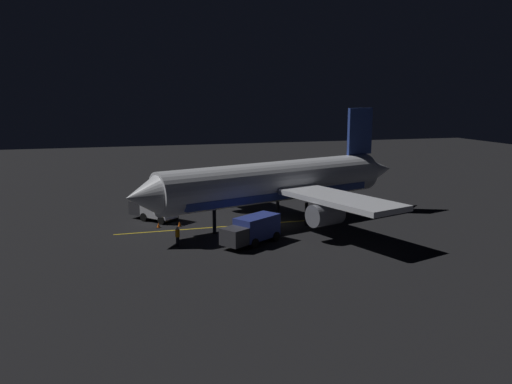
{
  "coord_description": "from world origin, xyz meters",
  "views": [
    {
      "loc": [
        -51.67,
        17.01,
        13.48
      ],
      "look_at": [
        0.0,
        2.0,
        3.5
      ],
      "focal_mm": 37.14,
      "sensor_mm": 36.0,
      "label": 1
    }
  ],
  "objects_px": {
    "catering_truck": "(253,230)",
    "ground_crew_worker": "(178,236)",
    "airliner": "(279,183)",
    "baggage_truck": "(155,209)",
    "traffic_cone_near_left": "(158,225)",
    "traffic_cone_near_right": "(180,224)"
  },
  "relations": [
    {
      "from": "ground_crew_worker",
      "to": "traffic_cone_near_left",
      "type": "distance_m",
      "value": 7.27
    },
    {
      "from": "traffic_cone_near_right",
      "to": "catering_truck",
      "type": "bearing_deg",
      "value": -146.49
    },
    {
      "from": "airliner",
      "to": "catering_truck",
      "type": "relative_size",
      "value": 5.31
    },
    {
      "from": "catering_truck",
      "to": "ground_crew_worker",
      "type": "bearing_deg",
      "value": 79.38
    },
    {
      "from": "catering_truck",
      "to": "traffic_cone_near_right",
      "type": "relative_size",
      "value": 11.38
    },
    {
      "from": "baggage_truck",
      "to": "traffic_cone_near_left",
      "type": "xyz_separation_m",
      "value": [
        -3.36,
        0.04,
        -1.05
      ]
    },
    {
      "from": "airliner",
      "to": "traffic_cone_near_right",
      "type": "relative_size",
      "value": 60.43
    },
    {
      "from": "baggage_truck",
      "to": "ground_crew_worker",
      "type": "bearing_deg",
      "value": -174.91
    },
    {
      "from": "baggage_truck",
      "to": "catering_truck",
      "type": "distance_m",
      "value": 14.04
    },
    {
      "from": "catering_truck",
      "to": "airliner",
      "type": "bearing_deg",
      "value": -34.65
    },
    {
      "from": "airliner",
      "to": "ground_crew_worker",
      "type": "height_order",
      "value": "airliner"
    },
    {
      "from": "traffic_cone_near_left",
      "to": "traffic_cone_near_right",
      "type": "height_order",
      "value": "same"
    },
    {
      "from": "baggage_truck",
      "to": "traffic_cone_near_right",
      "type": "height_order",
      "value": "baggage_truck"
    },
    {
      "from": "catering_truck",
      "to": "traffic_cone_near_left",
      "type": "bearing_deg",
      "value": 42.23
    },
    {
      "from": "airliner",
      "to": "traffic_cone_near_right",
      "type": "distance_m",
      "value": 11.18
    },
    {
      "from": "airliner",
      "to": "baggage_truck",
      "type": "distance_m",
      "value": 13.67
    },
    {
      "from": "baggage_truck",
      "to": "ground_crew_worker",
      "type": "height_order",
      "value": "baggage_truck"
    },
    {
      "from": "ground_crew_worker",
      "to": "airliner",
      "type": "bearing_deg",
      "value": -63.55
    },
    {
      "from": "airliner",
      "to": "ground_crew_worker",
      "type": "relative_size",
      "value": 19.1
    },
    {
      "from": "catering_truck",
      "to": "ground_crew_worker",
      "type": "height_order",
      "value": "catering_truck"
    },
    {
      "from": "catering_truck",
      "to": "traffic_cone_near_right",
      "type": "bearing_deg",
      "value": 33.51
    },
    {
      "from": "traffic_cone_near_left",
      "to": "baggage_truck",
      "type": "bearing_deg",
      "value": -0.64
    }
  ]
}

